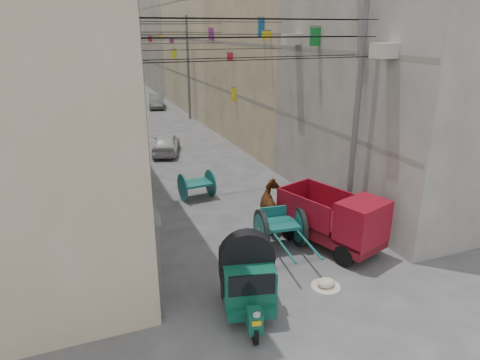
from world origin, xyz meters
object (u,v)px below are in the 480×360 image
distant_car_white (166,143)px  tonga_cart (280,227)px  feed_sack (326,283)px  auto_rickshaw (247,276)px  distant_car_green (122,92)px  second_cart (197,184)px  mini_truck (340,224)px  horse (273,207)px  distant_car_grey (156,101)px

distant_car_white → tonga_cart: bearing=112.3°
tonga_cart → feed_sack: tonga_cart is taller
auto_rickshaw → tonga_cart: size_ratio=0.79×
feed_sack → distant_car_green: (-0.93, 38.82, 0.41)m
second_cart → distant_car_green: bearing=83.5°
tonga_cart → second_cart: 5.51m
tonga_cart → second_cart: tonga_cart is taller
auto_rickshaw → mini_truck: bearing=37.9°
distant_car_green → distant_car_white: bearing=106.6°
distant_car_green → auto_rickshaw: bearing=105.0°
second_cart → distant_car_white: (0.31, 7.57, -0.02)m
horse → distant_car_green: size_ratio=0.53×
feed_sack → distant_car_green: size_ratio=0.14×
tonga_cart → distant_car_white: tonga_cart is taller
tonga_cart → distant_car_grey: bearing=94.0°
mini_truck → distant_car_white: 14.10m
feed_sack → distant_car_green: distant_car_green is taller
feed_sack → distant_car_green: 38.84m
feed_sack → second_cart: bearing=100.9°
auto_rickshaw → mini_truck: 4.51m
feed_sack → distant_car_white: size_ratio=0.15×
distant_car_white → mini_truck: bearing=119.1°
tonga_cart → distant_car_green: 36.20m
tonga_cart → second_cart: size_ratio=2.22×
auto_rickshaw → feed_sack: size_ratio=4.87×
auto_rickshaw → feed_sack: 2.69m
tonga_cart → distant_car_grey: (1.46, 28.59, -0.11)m
mini_truck → distant_car_grey: 29.51m
second_cart → feed_sack: 8.13m
distant_car_white → second_cart: bearing=105.3°
auto_rickshaw → distant_car_grey: (3.83, 31.37, -0.40)m
distant_car_grey → auto_rickshaw: bearing=-86.9°
mini_truck → second_cart: (-3.11, 6.25, -0.32)m
auto_rickshaw → mini_truck: size_ratio=0.66×
distant_car_white → distant_car_green: size_ratio=0.96×
second_cart → distant_car_white: size_ratio=0.40×
horse → distant_car_white: bearing=-68.0°
tonga_cart → distant_car_grey: tonga_cart is taller
auto_rickshaw → distant_car_white: (1.31, 15.68, -0.41)m
tonga_cart → feed_sack: (0.17, -2.63, -0.61)m
distant_car_grey → distant_car_green: (-2.23, 7.61, -0.08)m
auto_rickshaw → distant_car_green: (1.60, 38.97, -0.48)m
feed_sack → distant_car_white: 15.59m
horse → distant_car_grey: size_ratio=0.52×
tonga_cart → horse: 1.51m
horse → feed_sack: bearing=101.1°
tonga_cart → distant_car_grey: size_ratio=0.85×
auto_rickshaw → distant_car_green: auto_rickshaw is taller
mini_truck → horse: 2.71m
second_cart → horse: 4.28m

